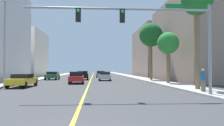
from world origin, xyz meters
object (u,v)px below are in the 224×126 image
pedestrian (203,80)px  traffic_signal_mast (150,26)px  car_black (83,75)px  palm_far (151,36)px  car_yellow (23,80)px  car_gray (101,74)px  palm_near (197,2)px  car_silver (105,76)px  car_red (76,77)px  car_green (52,75)px  palm_mid (168,44)px  street_lamp (5,38)px

pedestrian → traffic_signal_mast: bearing=15.6°
car_black → palm_far: bearing=-19.2°
car_yellow → car_gray: bearing=-105.9°
palm_near → car_silver: bearing=111.7°
car_red → car_gray: 21.04m
palm_far → car_yellow: size_ratio=1.92×
car_red → car_silver: (3.79, 6.90, -0.03)m
palm_near → car_yellow: size_ratio=1.91×
car_silver → pedestrian: (6.34, -19.40, 0.27)m
traffic_signal_mast → car_yellow: traffic_signal_mast is taller
palm_near → car_green: 26.73m
palm_near → car_yellow: (-15.49, 4.90, -6.63)m
palm_far → traffic_signal_mast: bearing=-103.9°
traffic_signal_mast → pedestrian: traffic_signal_mast is taller
palm_near → pedestrian: (-0.54, -2.10, -6.35)m
palm_near → palm_far: bearing=89.2°
car_yellow → car_gray: 27.54m
palm_near → car_gray: palm_near is taller
palm_mid → palm_far: 8.64m
traffic_signal_mast → palm_near: bearing=38.9°
street_lamp → car_red: (6.67, 5.23, -4.12)m
palm_near → traffic_signal_mast: bearing=-141.1°
car_green → car_silver: size_ratio=0.97×
palm_far → car_black: palm_far is taller
palm_mid → car_black: 16.39m
car_green → palm_near: bearing=127.5°
car_green → pedestrian: bearing=123.9°
street_lamp → car_green: 16.24m
car_black → traffic_signal_mast: bearing=-78.4°
car_red → traffic_signal_mast: bearing=-70.1°
traffic_signal_mast → car_black: (-5.57, 24.07, -3.78)m
traffic_signal_mast → car_yellow: size_ratio=2.62×
palm_mid → pedestrian: size_ratio=3.62×
car_black → pedestrian: size_ratio=2.40×
car_red → car_green: 11.42m
car_green → car_gray: size_ratio=0.91×
street_lamp → car_red: size_ratio=1.85×
traffic_signal_mast → car_silver: (-2.02, 21.24, -3.84)m
car_yellow → car_black: car_black is taller
palm_mid → car_gray: palm_mid is taller
street_lamp → palm_far: palm_far is taller
car_green → car_black: car_black is taller
car_red → palm_near: bearing=-46.5°
street_lamp → palm_mid: street_lamp is taller
palm_mid → car_red: bearing=169.4°
traffic_signal_mast → street_lamp: size_ratio=1.39×
car_gray → palm_near: bearing=-78.0°
pedestrian → car_gray: bearing=-86.0°
car_red → car_gray: size_ratio=1.08×
car_gray → pedestrian: size_ratio=2.60×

